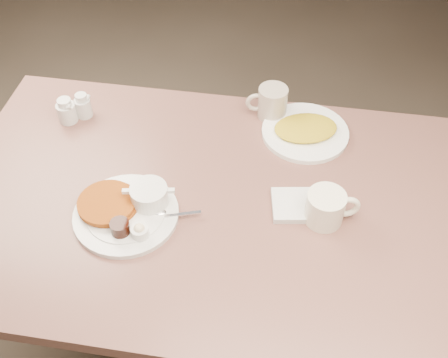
# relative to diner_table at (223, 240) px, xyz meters

# --- Properties ---
(diner_table) EXTENTS (1.50, 0.90, 0.75)m
(diner_table) POSITION_rel_diner_table_xyz_m (0.00, 0.00, 0.00)
(diner_table) COLOR #84564C
(diner_table) RESTS_ON ground
(main_plate) EXTENTS (0.35, 0.32, 0.07)m
(main_plate) POSITION_rel_diner_table_xyz_m (-0.24, -0.08, 0.19)
(main_plate) COLOR silver
(main_plate) RESTS_ON diner_table
(coffee_mug_near) EXTENTS (0.15, 0.12, 0.09)m
(coffee_mug_near) POSITION_rel_diner_table_xyz_m (0.27, -0.01, 0.22)
(coffee_mug_near) COLOR white
(coffee_mug_near) RESTS_ON diner_table
(napkin) EXTENTS (0.16, 0.13, 0.02)m
(napkin) POSITION_rel_diner_table_xyz_m (0.20, 0.01, 0.18)
(napkin) COLOR silver
(napkin) RESTS_ON diner_table
(coffee_mug_far) EXTENTS (0.13, 0.10, 0.10)m
(coffee_mug_far) POSITION_rel_diner_table_xyz_m (0.09, 0.38, 0.22)
(coffee_mug_far) COLOR #B3A495
(coffee_mug_far) RESTS_ON diner_table
(creamer_left) EXTENTS (0.07, 0.06, 0.08)m
(creamer_left) POSITION_rel_diner_table_xyz_m (-0.48, 0.28, 0.21)
(creamer_left) COLOR silver
(creamer_left) RESTS_ON diner_table
(creamer_right) EXTENTS (0.07, 0.08, 0.08)m
(creamer_right) POSITION_rel_diner_table_xyz_m (-0.52, 0.25, 0.21)
(creamer_right) COLOR silver
(creamer_right) RESTS_ON diner_table
(hash_plate) EXTENTS (0.33, 0.33, 0.04)m
(hash_plate) POSITION_rel_diner_table_xyz_m (0.20, 0.30, 0.18)
(hash_plate) COLOR white
(hash_plate) RESTS_ON diner_table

